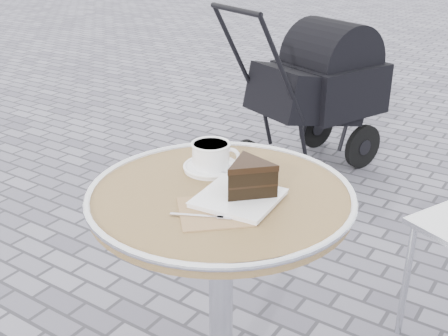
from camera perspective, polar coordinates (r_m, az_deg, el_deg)
The scene contains 4 objects.
cafe_table at distance 1.58m, azimuth -0.33°, elevation -7.84°, with size 0.72×0.72×0.74m.
cappuccino_set at distance 1.62m, azimuth -1.27°, elevation 1.04°, with size 0.19×0.16×0.08m.
cake_plate_set at distance 1.44m, azimuth 2.30°, elevation -1.49°, with size 0.25×0.33×0.11m.
baby_stroller at distance 3.36m, azimuth 9.25°, elevation 7.36°, with size 0.75×1.04×1.00m.
Camera 1 is at (0.75, -1.11, 1.40)m, focal length 45.00 mm.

